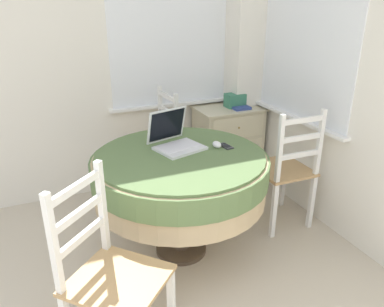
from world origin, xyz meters
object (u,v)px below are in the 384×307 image
Objects in this scene: corner_cabinet at (227,144)px; cell_phone at (226,146)px; dining_chair_near_right_window at (285,170)px; storage_box at (235,100)px; round_dining_table at (180,174)px; dining_chair_near_back_window at (154,147)px; laptop at (175,140)px; book_on_cabinet at (238,106)px; dining_chair_camera_near at (110,276)px; computer_mouse at (217,145)px.

cell_phone is at bearing -119.62° from corner_cabinet.
dining_chair_near_right_window is 5.44× the size of storage_box.
round_dining_table is 1.20× the size of dining_chair_near_back_window.
dining_chair_near_back_window is 1.00× the size of dining_chair_near_right_window.
corner_cabinet is at bearing 43.35° from laptop.
storage_box reaches higher than corner_cabinet.
laptop reaches higher than book_on_cabinet.
dining_chair_camera_near is 2.21m from storage_box.
cell_phone is 0.12× the size of dining_chair_near_right_window.
storage_box is (0.59, 0.93, 0.04)m from cell_phone.
book_on_cabinet is (0.84, 0.01, 0.28)m from dining_chair_near_back_window.
cell_phone reaches higher than book_on_cabinet.
dining_chair_camera_near is at bearing -146.24° from cell_phone.
dining_chair_camera_near is at bearing -156.19° from dining_chair_near_right_window.
dining_chair_near_right_window is 4.17× the size of book_on_cabinet.
dining_chair_camera_near reaches higher than corner_cabinet.
dining_chair_camera_near is 2.14m from corner_cabinet.
round_dining_table is 0.32m from computer_mouse.
laptop is (0.02, 0.13, 0.20)m from round_dining_table.
dining_chair_camera_near is at bearing -135.48° from book_on_cabinet.
cell_phone is 0.52× the size of book_on_cabinet.
dining_chair_camera_near is (-0.61, -0.63, -0.15)m from round_dining_table.
computer_mouse is (0.26, -0.11, -0.03)m from laptop.
storage_box is at bearing 54.60° from computer_mouse.
book_on_cabinet is at bearing 85.77° from dining_chair_near_right_window.
laptop is 1.20m from book_on_cabinet.
cell_phone is 1.10m from storage_box.
book_on_cabinet is at bearing 55.86° from cell_phone.
storage_box is (0.83, 0.05, 0.33)m from dining_chair_near_back_window.
cell_phone is 0.16× the size of corner_cabinet.
cell_phone is at bearing -21.80° from laptop.
dining_chair_camera_near is (-0.71, -1.51, 0.00)m from dining_chair_near_back_window.
book_on_cabinet is (0.61, 0.89, -0.01)m from cell_phone.
book_on_cabinet is (0.94, 0.89, 0.14)m from round_dining_table.
corner_cabinet is 3.16× the size of book_on_cabinet.
dining_chair_near_back_window is at bearing 101.51° from computer_mouse.
dining_chair_near_back_window is (-0.24, 0.88, -0.29)m from cell_phone.
computer_mouse is 0.11× the size of corner_cabinet.
round_dining_table is at bearing -96.37° from dining_chair_near_back_window.
round_dining_table is 1.58× the size of corner_cabinet.
dining_chair_near_back_window is at bearing 83.63° from round_dining_table.
laptop reaches higher than dining_chair_near_right_window.
cell_phone is at bearing -12.37° from computer_mouse.
round_dining_table is 9.62× the size of cell_phone.
round_dining_table is 0.89m from dining_chair_camera_near.
dining_chair_near_right_window is 1.62m from dining_chair_camera_near.
dining_chair_camera_near reaches higher than storage_box.
laptop is 4.50× the size of computer_mouse.
dining_chair_camera_near is 1.32× the size of corner_cabinet.
book_on_cabinet reaches higher than round_dining_table.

